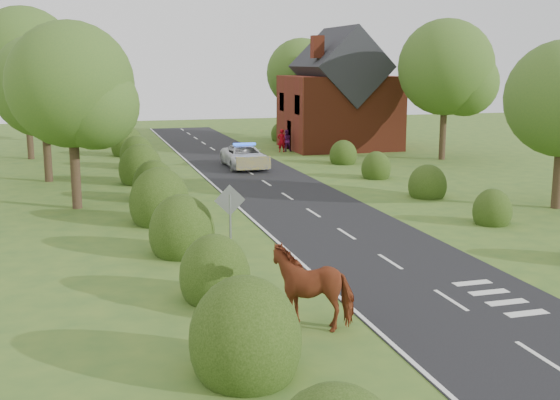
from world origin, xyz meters
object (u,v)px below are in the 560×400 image
object	(u,v)px
pedestrian_red	(282,141)
pedestrian_purple	(286,141)
road_sign	(230,210)
cow	(313,291)
police_van	(245,157)

from	to	relation	value
pedestrian_red	pedestrian_purple	distance (m)	0.61
road_sign	pedestrian_purple	size ratio (longest dim) A/B	1.57
pedestrian_purple	cow	bearing A→B (deg)	78.49
road_sign	police_van	world-z (taller)	road_sign
pedestrian_purple	pedestrian_red	bearing A→B (deg)	41.94
police_van	pedestrian_red	distance (m)	8.02
road_sign	police_van	xyz separation A→B (m)	(5.18, 20.02, -0.95)
pedestrian_purple	police_van	bearing A→B (deg)	59.61
road_sign	police_van	bearing A→B (deg)	75.50
cow	police_van	size ratio (longest dim) A/B	0.48
police_van	pedestrian_purple	xyz separation A→B (m)	(4.84, 7.10, 0.10)
road_sign	pedestrian_purple	bearing A→B (deg)	69.72
cow	road_sign	bearing A→B (deg)	-154.67
road_sign	police_van	size ratio (longest dim) A/B	0.49
cow	pedestrian_red	bearing A→B (deg)	-175.64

